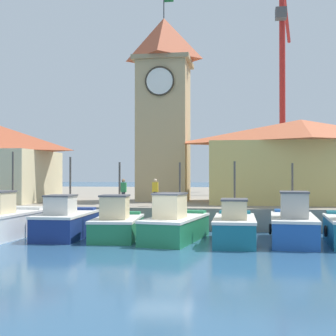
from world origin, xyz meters
TOP-DOWN VIEW (x-y plane):
  - ground_plane at (0.00, 0.00)m, footprint 300.00×300.00m
  - quay_wharf at (0.00, 26.47)m, footprint 120.00×40.00m
  - fishing_boat_left_outer at (-8.29, 2.41)m, footprint 2.34×4.93m
  - fishing_boat_left_inner at (-5.34, 2.87)m, footprint 2.22×4.73m
  - fishing_boat_mid_left at (-2.69, 2.76)m, footprint 2.40×4.51m
  - fishing_boat_center at (0.18, 2.52)m, footprint 2.89×5.38m
  - fishing_boat_mid_right at (2.95, 2.23)m, footprint 1.96×4.76m
  - fishing_boat_right_inner at (5.61, 2.78)m, footprint 2.30×5.33m
  - clock_tower at (-2.12, 13.50)m, footprint 3.96×3.96m
  - warehouse_right at (7.19, 12.23)m, footprint 12.04×6.84m
  - port_crane_near at (7.28, 25.98)m, footprint 2.73×10.63m
  - dock_worker_near_tower at (-3.48, 7.13)m, footprint 0.34×0.22m
  - dock_worker_along_quay at (-1.73, 7.87)m, footprint 0.34×0.22m

SIDE VIEW (x-z plane):
  - ground_plane at x=0.00m, z-range 0.00..0.00m
  - quay_wharf at x=0.00m, z-range 0.00..1.24m
  - fishing_boat_mid_left at x=-2.69m, z-range -1.15..2.58m
  - fishing_boat_mid_right at x=2.95m, z-range -1.14..2.60m
  - fishing_boat_left_inner at x=-5.34m, z-range -1.25..2.76m
  - fishing_boat_center at x=0.18m, z-range -1.09..2.61m
  - fishing_boat_right_inner at x=5.61m, z-range -1.03..2.63m
  - fishing_boat_left_outer at x=-8.29m, z-range -1.34..2.94m
  - dock_worker_near_tower at x=-3.48m, z-range 1.28..2.90m
  - dock_worker_along_quay at x=-1.73m, z-range 1.28..2.90m
  - warehouse_right at x=7.19m, z-range 1.29..6.76m
  - clock_tower at x=-2.12m, z-range 0.80..15.44m
  - port_crane_near at x=7.28m, z-range -1.05..19.45m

